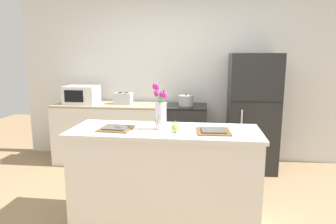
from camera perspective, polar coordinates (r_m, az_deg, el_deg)
ground_plane at (r=3.21m, az=-0.59°, el=-19.99°), size 10.00×10.00×0.00m
back_wall at (r=4.76m, az=2.66°, el=7.18°), size 5.20×0.08×2.70m
kitchen_island at (r=3.00m, az=-0.61°, el=-12.12°), size 1.80×0.66×0.95m
back_counter at (r=4.72m, az=-10.81°, el=-4.00°), size 1.68×0.60×0.92m
stove_range at (r=4.50m, az=3.43°, el=-4.54°), size 0.60×0.61×0.92m
refrigerator at (r=4.46m, az=15.75°, el=-0.10°), size 0.68×0.67×1.67m
flower_vase at (r=2.80m, az=-1.40°, el=0.15°), size 0.14×0.18×0.44m
pear_figurine at (r=2.73m, az=1.42°, el=-2.91°), size 0.07×0.07×0.12m
plate_setting_left at (r=2.89m, az=-9.81°, el=-3.03°), size 0.32×0.32×0.02m
plate_setting_right at (r=2.77m, az=8.65°, el=-3.60°), size 0.32×0.32×0.02m
toaster at (r=4.59m, az=-8.51°, el=2.61°), size 0.28×0.18×0.17m
cooking_pot at (r=4.36m, az=3.46°, el=2.18°), size 0.22×0.22×0.18m
microwave at (r=4.76m, az=-16.15°, el=3.19°), size 0.48×0.37×0.27m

